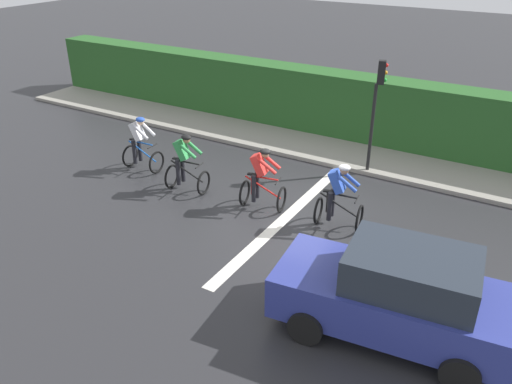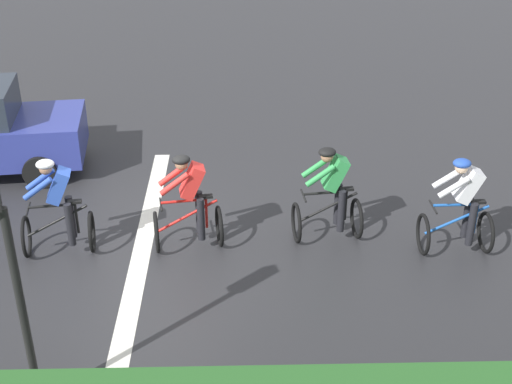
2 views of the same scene
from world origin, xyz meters
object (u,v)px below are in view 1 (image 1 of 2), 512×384
Objects in this scene: cyclist_lead at (141,145)px; cyclist_fourth at (338,197)px; traffic_light_near_crossing at (377,101)px; cyclist_second at (185,164)px; cyclist_mid at (261,180)px; car_navy at (397,295)px.

cyclist_lead is 1.00× the size of cyclist_fourth.
cyclist_second is at bearing 132.71° from traffic_light_near_crossing.
cyclist_lead is at bearing 86.76° from cyclist_mid.
cyclist_fourth is at bearing -91.22° from cyclist_lead.
cyclist_second is 0.39× the size of car_navy.
cyclist_lead and cyclist_second have the same top height.
cyclist_lead is 1.00× the size of cyclist_second.
cyclist_lead is 9.20m from car_navy.
cyclist_lead is 1.00× the size of cyclist_mid.
cyclist_fourth is at bearing -87.02° from cyclist_mid.
car_navy is at bearing -111.86° from cyclist_second.
cyclist_lead is at bearing 118.25° from traffic_light_near_crossing.
cyclist_lead is 4.29m from cyclist_mid.
cyclist_fourth is at bearing -85.77° from cyclist_second.
cyclist_second is at bearing -102.79° from cyclist_lead.
traffic_light_near_crossing reaches higher than car_navy.
cyclist_fourth is (0.32, -4.33, 0.00)m from cyclist_second.
cyclist_mid is 0.50× the size of traffic_light_near_crossing.
cyclist_mid is at bearing -84.64° from cyclist_second.
car_navy is at bearing -157.14° from traffic_light_near_crossing.
cyclist_mid is 1.00× the size of cyclist_fourth.
car_navy is 1.27× the size of traffic_light_near_crossing.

